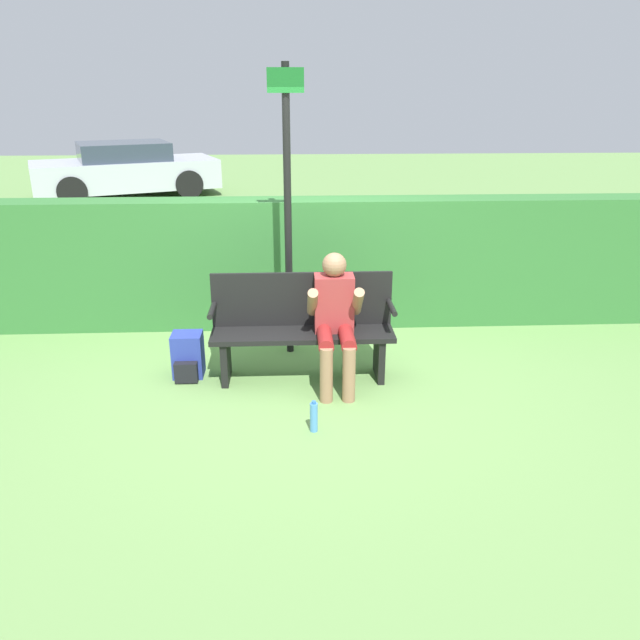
{
  "coord_description": "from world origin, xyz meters",
  "views": [
    {
      "loc": [
        -0.09,
        -5.16,
        2.51
      ],
      "look_at": [
        0.15,
        -0.1,
        0.6
      ],
      "focal_mm": 35.0,
      "sensor_mm": 36.0,
      "label": 1
    }
  ],
  "objects": [
    {
      "name": "water_bottle",
      "position": [
        0.06,
        -0.94,
        0.12
      ],
      "size": [
        0.06,
        0.06,
        0.26
      ],
      "color": "#4C8CCC",
      "rests_on": "ground"
    },
    {
      "name": "parked_car",
      "position": [
        -4.02,
        10.25,
        0.62
      ],
      "size": [
        4.58,
        3.25,
        1.27
      ],
      "rotation": [
        0.0,
        0.0,
        0.38
      ],
      "color": "#B7BCC6",
      "rests_on": "ground"
    },
    {
      "name": "hedge_back",
      "position": [
        0.0,
        1.43,
        0.7
      ],
      "size": [
        12.0,
        0.43,
        1.39
      ],
      "color": "#337033",
      "rests_on": "ground"
    },
    {
      "name": "signpost",
      "position": [
        -0.12,
        0.63,
        1.48
      ],
      "size": [
        0.32,
        0.09,
        2.71
      ],
      "color": "black",
      "rests_on": "ground"
    },
    {
      "name": "park_bench",
      "position": [
        0.0,
        0.07,
        0.48
      ],
      "size": [
        1.63,
        0.4,
        0.95
      ],
      "color": "black",
      "rests_on": "ground"
    },
    {
      "name": "backpack",
      "position": [
        -1.05,
        0.1,
        0.19
      ],
      "size": [
        0.27,
        0.32,
        0.41
      ],
      "color": "#283893",
      "rests_on": "ground"
    },
    {
      "name": "person_seated",
      "position": [
        0.28,
        -0.09,
        0.64
      ],
      "size": [
        0.48,
        0.66,
        1.16
      ],
      "color": "#993333",
      "rests_on": "ground"
    },
    {
      "name": "ground_plane",
      "position": [
        0.0,
        0.0,
        0.0
      ],
      "size": [
        40.0,
        40.0,
        0.0
      ],
      "primitive_type": "plane",
      "color": "#668E4C"
    }
  ]
}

